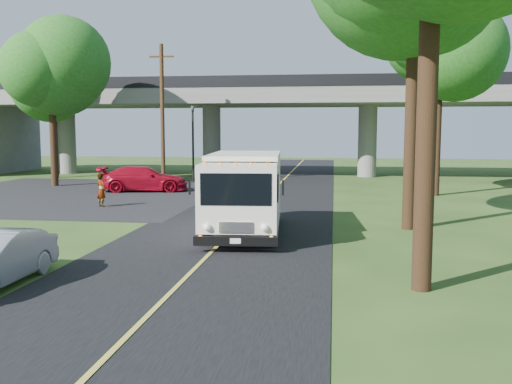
% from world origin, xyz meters
% --- Properties ---
extents(ground, '(120.00, 120.00, 0.00)m').
position_xyz_m(ground, '(0.00, 0.00, 0.00)').
color(ground, '#2B4217').
rests_on(ground, ground).
extents(road, '(7.00, 90.00, 0.02)m').
position_xyz_m(road, '(0.00, 10.00, 0.01)').
color(road, black).
rests_on(road, ground).
extents(parking_lot, '(16.00, 18.00, 0.01)m').
position_xyz_m(parking_lot, '(-11.00, 18.00, 0.01)').
color(parking_lot, black).
rests_on(parking_lot, ground).
extents(lane_line, '(0.12, 90.00, 0.01)m').
position_xyz_m(lane_line, '(0.00, 10.00, 0.03)').
color(lane_line, gold).
rests_on(lane_line, road).
extents(overpass, '(54.00, 10.00, 7.30)m').
position_xyz_m(overpass, '(0.00, 32.00, 4.56)').
color(overpass, slate).
rests_on(overpass, ground).
extents(traffic_signal, '(0.18, 0.22, 5.20)m').
position_xyz_m(traffic_signal, '(-6.00, 26.00, 3.20)').
color(traffic_signal, black).
rests_on(traffic_signal, ground).
extents(utility_pole, '(1.60, 0.26, 9.00)m').
position_xyz_m(utility_pole, '(-7.50, 24.00, 4.59)').
color(utility_pole, '#472D19').
rests_on(utility_pole, ground).
extents(tree_right_far, '(5.77, 5.67, 10.99)m').
position_xyz_m(tree_right_far, '(9.21, 19.84, 8.30)').
color(tree_right_far, '#382314').
rests_on(tree_right_far, ground).
extents(tree_left_lot, '(5.60, 5.50, 10.50)m').
position_xyz_m(tree_left_lot, '(-13.79, 21.84, 7.90)').
color(tree_left_lot, '#382314').
rests_on(tree_left_lot, ground).
extents(tree_left_far, '(5.26, 5.16, 9.89)m').
position_xyz_m(tree_left_far, '(-16.79, 27.84, 7.45)').
color(tree_left_far, '#382314').
rests_on(tree_left_far, ground).
extents(step_van, '(2.92, 6.74, 2.76)m').
position_xyz_m(step_van, '(0.48, 7.29, 1.50)').
color(step_van, silver).
rests_on(step_van, ground).
extents(red_sedan, '(5.37, 3.03, 1.47)m').
position_xyz_m(red_sedan, '(-7.40, 19.80, 0.73)').
color(red_sedan, '#A80A1D').
rests_on(red_sedan, ground).
extents(pedestrian, '(0.69, 0.63, 1.57)m').
position_xyz_m(pedestrian, '(-7.14, 13.10, 0.79)').
color(pedestrian, gray).
rests_on(pedestrian, ground).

